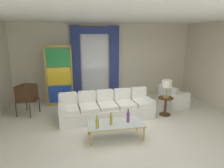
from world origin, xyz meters
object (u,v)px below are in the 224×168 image
bottle_blue_decanter (111,120)px  stained_glass_divider (59,78)px  coffee_table (115,124)px  bottle_crystal_tall (128,117)px  table_lamp_brass (167,84)px  couch_white_long (106,108)px  vintage_tv (27,93)px  bottle_amber_squat (97,123)px  armchair_white (172,99)px  round_side_table (165,105)px  peacock_figurine (74,102)px

bottle_blue_decanter → stained_glass_divider: size_ratio=0.15×
coffee_table → bottle_crystal_tall: 0.37m
bottle_blue_decanter → table_lamp_brass: 2.43m
couch_white_long → bottle_blue_decanter: bearing=-94.5°
bottle_crystal_tall → vintage_tv: 3.50m
vintage_tv → bottle_crystal_tall: bearing=-36.2°
bottle_amber_squat → vintage_tv: vintage_tv is taller
armchair_white → round_side_table: 0.91m
bottle_amber_squat → coffee_table: bearing=21.1°
bottle_blue_decanter → bottle_amber_squat: same height
coffee_table → vintage_tv: (-2.49, 2.07, 0.35)m
vintage_tv → table_lamp_brass: (4.40, -0.89, 0.30)m
couch_white_long → table_lamp_brass: table_lamp_brass is taller
vintage_tv → round_side_table: 4.51m
stained_glass_divider → round_side_table: size_ratio=3.70×
bottle_blue_decanter → stained_glass_divider: 3.19m
coffee_table → armchair_white: 3.13m
bottle_crystal_tall → peacock_figurine: (-1.34, 2.36, -0.33)m
vintage_tv → peacock_figurine: (1.48, 0.29, -0.51)m
bottle_crystal_tall → vintage_tv: bearing=143.8°
bottle_blue_decanter → bottle_crystal_tall: bearing=8.4°
bottle_blue_decanter → vintage_tv: vintage_tv is taller
stained_glass_divider → peacock_figurine: bearing=-40.2°
vintage_tv → stained_glass_divider: bearing=35.0°
couch_white_long → peacock_figurine: (-1.00, 1.00, -0.09)m
bottle_crystal_tall → armchair_white: bearing=40.6°
vintage_tv → table_lamp_brass: bearing=-11.4°
armchair_white → table_lamp_brass: bearing=-131.0°
bottle_blue_decanter → couch_white_long: bearing=85.5°
table_lamp_brass → vintage_tv: bearing=168.6°
bottle_amber_squat → vintage_tv: size_ratio=0.24×
peacock_figurine → bottle_blue_decanter: bearing=-70.0°
bottle_blue_decanter → stained_glass_divider: bearing=115.8°
couch_white_long → peacock_figurine: bearing=134.9°
couch_white_long → coffee_table: bearing=-89.5°
bottle_crystal_tall → bottle_amber_squat: bottle_crystal_tall is taller
peacock_figurine → bottle_amber_squat: bearing=-78.2°
vintage_tv → armchair_white: bearing=-2.3°
bottle_amber_squat → vintage_tv: 3.03m
bottle_blue_decanter → armchair_white: armchair_white is taller
bottle_crystal_tall → peacock_figurine: size_ratio=0.58×
couch_white_long → round_side_table: 1.93m
bottle_crystal_tall → armchair_white: 2.88m
bottle_blue_decanter → round_side_table: 2.39m
armchair_white → peacock_figurine: bearing=172.1°
couch_white_long → bottle_crystal_tall: 1.42m
bottle_crystal_tall → table_lamp_brass: 2.03m
bottle_amber_squat → armchair_white: armchair_white is taller
bottle_amber_squat → stained_glass_divider: (-1.02, 2.95, 0.52)m
stained_glass_divider → table_lamp_brass: (3.40, -1.59, -0.03)m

